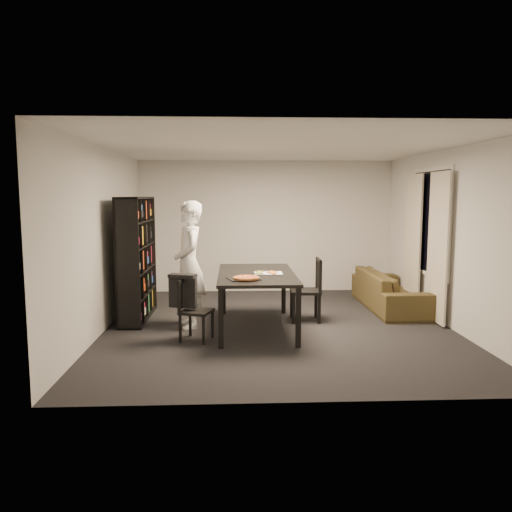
{
  "coord_description": "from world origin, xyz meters",
  "views": [
    {
      "loc": [
        -0.65,
        -7.18,
        1.93
      ],
      "look_at": [
        -0.32,
        -0.03,
        1.05
      ],
      "focal_mm": 35.0,
      "sensor_mm": 36.0,
      "label": 1
    }
  ],
  "objects_px": {
    "baking_tray": "(244,279)",
    "sofa": "(391,290)",
    "chair_right": "(311,285)",
    "dining_table": "(256,278)",
    "pepperoni_pizza": "(246,278)",
    "bookshelf": "(137,258)",
    "chair_left": "(191,305)",
    "person": "(189,264)"
  },
  "relations": [
    {
      "from": "bookshelf",
      "to": "sofa",
      "type": "relative_size",
      "value": 0.88
    },
    {
      "from": "baking_tray",
      "to": "pepperoni_pizza",
      "type": "xyz_separation_m",
      "value": [
        0.03,
        -0.05,
        0.02
      ]
    },
    {
      "from": "chair_right",
      "to": "pepperoni_pizza",
      "type": "distance_m",
      "value": 1.45
    },
    {
      "from": "chair_right",
      "to": "person",
      "type": "xyz_separation_m",
      "value": [
        -1.84,
        -0.26,
        0.37
      ]
    },
    {
      "from": "dining_table",
      "to": "chair_left",
      "type": "distance_m",
      "value": 1.08
    },
    {
      "from": "bookshelf",
      "to": "sofa",
      "type": "xyz_separation_m",
      "value": [
        4.19,
        0.48,
        -0.64
      ]
    },
    {
      "from": "dining_table",
      "to": "pepperoni_pizza",
      "type": "distance_m",
      "value": 0.59
    },
    {
      "from": "dining_table",
      "to": "person",
      "type": "distance_m",
      "value": 1.0
    },
    {
      "from": "dining_table",
      "to": "chair_right",
      "type": "height_order",
      "value": "chair_right"
    },
    {
      "from": "sofa",
      "to": "bookshelf",
      "type": "bearing_deg",
      "value": 96.55
    },
    {
      "from": "bookshelf",
      "to": "person",
      "type": "height_order",
      "value": "bookshelf"
    },
    {
      "from": "dining_table",
      "to": "person",
      "type": "relative_size",
      "value": 1.06
    },
    {
      "from": "dining_table",
      "to": "pepperoni_pizza",
      "type": "xyz_separation_m",
      "value": [
        -0.16,
        -0.56,
        0.1
      ]
    },
    {
      "from": "chair_left",
      "to": "pepperoni_pizza",
      "type": "distance_m",
      "value": 0.83
    },
    {
      "from": "pepperoni_pizza",
      "to": "bookshelf",
      "type": "bearing_deg",
      "value": 142.33
    },
    {
      "from": "person",
      "to": "bookshelf",
      "type": "bearing_deg",
      "value": -137.2
    },
    {
      "from": "dining_table",
      "to": "chair_right",
      "type": "bearing_deg",
      "value": 26.09
    },
    {
      "from": "chair_left",
      "to": "pepperoni_pizza",
      "type": "xyz_separation_m",
      "value": [
        0.74,
        -0.04,
        0.37
      ]
    },
    {
      "from": "chair_left",
      "to": "baking_tray",
      "type": "height_order",
      "value": "baking_tray"
    },
    {
      "from": "chair_right",
      "to": "sofa",
      "type": "distance_m",
      "value": 1.7
    },
    {
      "from": "bookshelf",
      "to": "chair_left",
      "type": "xyz_separation_m",
      "value": [
        0.93,
        -1.25,
        -0.48
      ]
    },
    {
      "from": "chair_left",
      "to": "pepperoni_pizza",
      "type": "height_order",
      "value": "pepperoni_pizza"
    },
    {
      "from": "person",
      "to": "pepperoni_pizza",
      "type": "relative_size",
      "value": 5.28
    },
    {
      "from": "person",
      "to": "chair_right",
      "type": "bearing_deg",
      "value": 83.96
    },
    {
      "from": "person",
      "to": "baking_tray",
      "type": "height_order",
      "value": "person"
    },
    {
      "from": "dining_table",
      "to": "chair_right",
      "type": "relative_size",
      "value": 2.02
    },
    {
      "from": "chair_right",
      "to": "pepperoni_pizza",
      "type": "relative_size",
      "value": 2.77
    },
    {
      "from": "chair_right",
      "to": "pepperoni_pizza",
      "type": "bearing_deg",
      "value": -44.1
    },
    {
      "from": "baking_tray",
      "to": "sofa",
      "type": "height_order",
      "value": "baking_tray"
    },
    {
      "from": "chair_left",
      "to": "baking_tray",
      "type": "bearing_deg",
      "value": -70.4
    },
    {
      "from": "person",
      "to": "pepperoni_pizza",
      "type": "bearing_deg",
      "value": 34.01
    },
    {
      "from": "bookshelf",
      "to": "sofa",
      "type": "distance_m",
      "value": 4.27
    },
    {
      "from": "person",
      "to": "baking_tray",
      "type": "distance_m",
      "value": 1.04
    },
    {
      "from": "chair_right",
      "to": "sofa",
      "type": "xyz_separation_m",
      "value": [
        1.49,
        0.78,
        -0.24
      ]
    },
    {
      "from": "bookshelf",
      "to": "chair_right",
      "type": "xyz_separation_m",
      "value": [
        2.7,
        -0.3,
        -0.4
      ]
    },
    {
      "from": "baking_tray",
      "to": "pepperoni_pizza",
      "type": "relative_size",
      "value": 1.14
    },
    {
      "from": "chair_left",
      "to": "chair_right",
      "type": "bearing_deg",
      "value": -43.21
    },
    {
      "from": "dining_table",
      "to": "sofa",
      "type": "height_order",
      "value": "dining_table"
    },
    {
      "from": "chair_right",
      "to": "baking_tray",
      "type": "height_order",
      "value": "chair_right"
    },
    {
      "from": "chair_left",
      "to": "sofa",
      "type": "height_order",
      "value": "chair_left"
    },
    {
      "from": "person",
      "to": "dining_table",
      "type": "bearing_deg",
      "value": 66.31
    },
    {
      "from": "bookshelf",
      "to": "baking_tray",
      "type": "bearing_deg",
      "value": -37.1
    }
  ]
}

